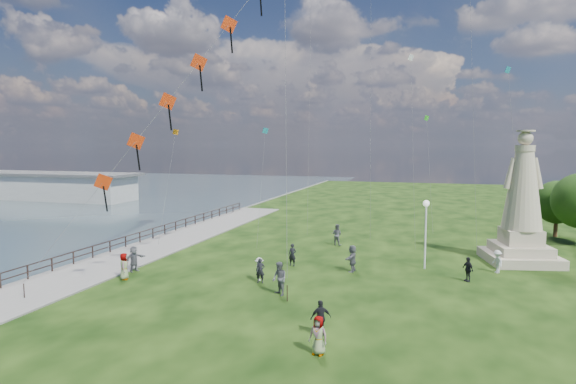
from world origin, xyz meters
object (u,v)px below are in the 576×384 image
(person_2, at_px, (259,269))
(person_6, at_px, (292,255))
(person_4, at_px, (318,335))
(person_5, at_px, (134,259))
(person_0, at_px, (260,271))
(pier_pavilion, at_px, (52,186))
(lamppost, at_px, (426,219))
(person_7, at_px, (337,235))
(person_9, at_px, (468,269))
(person_10, at_px, (124,266))
(person_11, at_px, (352,258))
(person_8, at_px, (497,262))
(statue, at_px, (522,213))
(person_1, at_px, (279,279))
(person_3, at_px, (321,318))

(person_2, bearing_deg, person_6, -35.17)
(person_4, relative_size, person_5, 0.92)
(person_6, bearing_deg, person_0, -90.85)
(pier_pavilion, distance_m, lamppost, 66.47)
(person_7, bearing_deg, person_0, 94.53)
(pier_pavilion, relative_size, person_7, 16.55)
(person_2, xyz_separation_m, person_9, (12.55, 3.68, 0.04))
(person_5, bearing_deg, person_7, -24.05)
(person_10, bearing_deg, person_11, -90.81)
(person_4, relative_size, person_8, 1.05)
(lamppost, bearing_deg, person_7, 141.09)
(person_5, bearing_deg, person_8, -55.28)
(person_8, bearing_deg, person_4, -54.66)
(person_7, bearing_deg, person_5, 62.62)
(person_2, height_order, person_10, person_10)
(statue, height_order, person_10, statue)
(person_1, distance_m, person_4, 7.94)
(person_3, bearing_deg, pier_pavilion, -68.10)
(statue, height_order, person_2, statue)
(statue, bearing_deg, person_6, -172.01)
(person_4, height_order, person_11, person_11)
(pier_pavilion, xyz_separation_m, person_9, (62.16, -31.96, -1.07))
(person_0, bearing_deg, lamppost, 19.94)
(person_6, bearing_deg, pier_pavilion, 155.74)
(person_7, bearing_deg, person_10, 67.95)
(person_0, height_order, person_10, person_10)
(person_7, height_order, person_10, person_7)
(person_4, height_order, person_6, person_4)
(statue, xyz_separation_m, person_2, (-16.48, -10.05, -2.88))
(statue, xyz_separation_m, person_6, (-15.55, -5.90, -2.83))
(person_2, bearing_deg, person_3, -164.79)
(person_1, relative_size, person_11, 1.06)
(person_4, bearing_deg, person_1, 130.60)
(person_11, bearing_deg, person_0, -41.95)
(person_8, bearing_deg, person_10, -95.47)
(statue, distance_m, person_6, 16.87)
(person_7, xyz_separation_m, person_8, (12.01, -5.60, -0.14))
(lamppost, xyz_separation_m, person_1, (-7.75, -8.53, -2.48))
(person_10, bearing_deg, person_6, -80.28)
(person_1, xyz_separation_m, person_2, (-2.15, 2.46, -0.23))
(person_6, bearing_deg, lamppost, 19.70)
(person_2, relative_size, person_10, 0.86)
(person_9, bearing_deg, person_2, -109.70)
(pier_pavilion, bearing_deg, person_2, -35.69)
(lamppost, xyz_separation_m, person_11, (-4.65, -2.20, -2.53))
(person_3, height_order, person_4, person_3)
(person_1, relative_size, person_10, 1.13)
(lamppost, bearing_deg, statue, 31.18)
(person_6, bearing_deg, person_9, 5.33)
(pier_pavilion, xyz_separation_m, person_7, (52.15, -23.64, -0.93))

